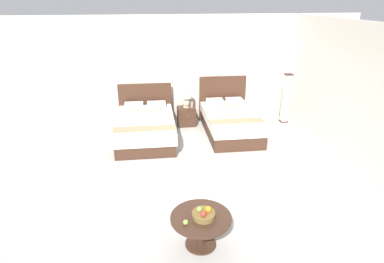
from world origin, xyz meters
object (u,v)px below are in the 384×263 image
vase (192,105)px  fruit_bowl (204,214)px  nightstand (186,116)px  coffee_table (201,223)px  bed_near_window (146,127)px  table_lamp (186,96)px  floor_lamp_corner (286,98)px  loose_apple (186,222)px  bed_near_corner (230,121)px

vase → fruit_bowl: vase is taller
nightstand → fruit_bowl: fruit_bowl is taller
coffee_table → fruit_bowl: bearing=-34.1°
bed_near_window → table_lamp: bed_near_window is taller
coffee_table → floor_lamp_corner: 5.47m
coffee_table → loose_apple: size_ratio=11.66×
loose_apple → table_lamp: bearing=81.9°
vase → coffee_table: 4.61m
bed_near_window → loose_apple: 4.06m
table_lamp → loose_apple: 4.82m
table_lamp → floor_lamp_corner: (2.72, -0.18, -0.13)m
coffee_table → loose_apple: 0.30m
vase → fruit_bowl: (-0.55, -4.59, -0.05)m
bed_near_corner → nightstand: (-1.02, 0.71, -0.06)m
nightstand → loose_apple: (-0.67, -4.74, 0.26)m
bed_near_corner → floor_lamp_corner: floor_lamp_corner is taller
floor_lamp_corner → loose_apple: bearing=-126.5°
loose_apple → vase: bearing=80.2°
vase → loose_apple: (-0.82, -4.70, -0.07)m
nightstand → floor_lamp_corner: size_ratio=0.37×
bed_near_corner → vase: 1.13m
nightstand → loose_apple: 4.80m
nightstand → coffee_table: (-0.45, -4.61, 0.11)m
floor_lamp_corner → fruit_bowl: bearing=-125.0°
vase → floor_lamp_corner: bearing=-2.6°
vase → floor_lamp_corner: 2.58m
fruit_bowl → vase: bearing=83.1°
loose_apple → coffee_table: bearing=29.4°
vase → fruit_bowl: 4.63m
bed_near_window → table_lamp: (1.11, 0.73, 0.50)m
nightstand → loose_apple: loose_apple is taller
fruit_bowl → loose_apple: fruit_bowl is taller
bed_near_window → loose_apple: bed_near_window is taller
fruit_bowl → bed_near_corner: bearing=70.0°
table_lamp → coffee_table: bearing=-95.5°
bed_near_window → floor_lamp_corner: 3.88m
nightstand → coffee_table: 4.63m
fruit_bowl → floor_lamp_corner: floor_lamp_corner is taller
bed_near_window → loose_apple: size_ratio=31.36×
vase → coffee_table: bearing=-97.3°
table_lamp → fruit_bowl: 4.68m
bed_near_window → nightstand: 1.32m
nightstand → fruit_bowl: 4.66m
bed_near_window → vase: bearing=28.3°
coffee_table → fruit_bowl: 0.17m
bed_near_window → nightstand: size_ratio=4.50×
table_lamp → floor_lamp_corner: bearing=-3.7°
bed_near_corner → loose_apple: (-1.69, -4.03, 0.20)m
floor_lamp_corner → bed_near_corner: bearing=-162.1°
fruit_bowl → nightstand: bearing=84.9°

